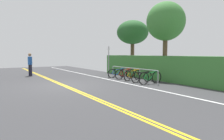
% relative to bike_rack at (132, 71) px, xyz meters
% --- Properties ---
extents(ground_plane, '(32.88, 12.00, 0.05)m').
position_rel_bike_rack_xyz_m(ground_plane, '(-0.41, -4.43, -0.64)').
color(ground_plane, '#353538').
extents(centre_line_yellow_inner, '(29.59, 0.10, 0.00)m').
position_rel_bike_rack_xyz_m(centre_line_yellow_inner, '(-0.41, -4.51, -0.61)').
color(centre_line_yellow_inner, gold).
rests_on(centre_line_yellow_inner, ground_plane).
extents(centre_line_yellow_outer, '(29.59, 0.10, 0.00)m').
position_rel_bike_rack_xyz_m(centre_line_yellow_outer, '(-0.41, -4.35, -0.61)').
color(centre_line_yellow_outer, gold).
rests_on(centre_line_yellow_outer, ground_plane).
extents(bike_lane_stripe_white, '(29.59, 0.12, 0.00)m').
position_rel_bike_rack_xyz_m(bike_lane_stripe_white, '(-0.41, -1.08, -0.61)').
color(bike_lane_stripe_white, white).
rests_on(bike_lane_stripe_white, ground_plane).
extents(bike_rack, '(4.66, 0.05, 0.82)m').
position_rel_bike_rack_xyz_m(bike_rack, '(0.00, 0.00, 0.00)').
color(bike_rack, '#9EA0A5').
rests_on(bike_rack, ground_plane).
extents(bicycle_0, '(0.46, 1.62, 0.68)m').
position_rel_bike_rack_xyz_m(bicycle_0, '(-1.87, 0.12, -0.29)').
color(bicycle_0, black).
rests_on(bicycle_0, ground_plane).
extents(bicycle_1, '(0.46, 1.67, 0.73)m').
position_rel_bike_rack_xyz_m(bicycle_1, '(-0.90, 0.08, -0.27)').
color(bicycle_1, black).
rests_on(bicycle_1, ground_plane).
extents(bicycle_2, '(0.53, 1.69, 0.72)m').
position_rel_bike_rack_xyz_m(bicycle_2, '(-0.08, 0.10, -0.28)').
color(bicycle_2, black).
rests_on(bicycle_2, ground_plane).
extents(bicycle_3, '(0.46, 1.64, 0.69)m').
position_rel_bike_rack_xyz_m(bicycle_3, '(0.93, 0.03, -0.29)').
color(bicycle_3, black).
rests_on(bicycle_3, ground_plane).
extents(bicycle_4, '(0.46, 1.71, 0.76)m').
position_rel_bike_rack_xyz_m(bicycle_4, '(1.73, -0.03, -0.25)').
color(bicycle_4, black).
rests_on(bicycle_4, ground_plane).
extents(pedestrian, '(0.47, 0.32, 1.78)m').
position_rel_bike_rack_xyz_m(pedestrian, '(-6.20, -5.15, 0.42)').
color(pedestrian, '#1E1E2D').
rests_on(pedestrian, ground_plane).
extents(sign_post_near, '(0.36, 0.09, 2.31)m').
position_rel_bike_rack_xyz_m(sign_post_near, '(-2.74, -0.11, 0.78)').
color(sign_post_near, gray).
rests_on(sign_post_near, ground_plane).
extents(hedge_backdrop, '(13.61, 1.12, 1.60)m').
position_rel_bike_rack_xyz_m(hedge_backdrop, '(1.50, 1.83, 0.19)').
color(hedge_backdrop, '#387533').
rests_on(hedge_backdrop, ground_plane).
extents(tree_near_left, '(2.81, 2.81, 4.69)m').
position_rel_bike_rack_xyz_m(tree_near_left, '(-3.91, 3.11, 2.99)').
color(tree_near_left, brown).
rests_on(tree_near_left, ground_plane).
extents(tree_mid, '(2.68, 2.68, 5.35)m').
position_rel_bike_rack_xyz_m(tree_mid, '(0.22, 2.78, 3.35)').
color(tree_mid, brown).
rests_on(tree_mid, ground_plane).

